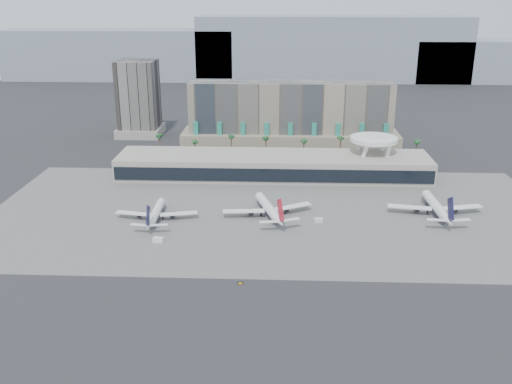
{
  "coord_description": "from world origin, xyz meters",
  "views": [
    {
      "loc": [
        3.58,
        -190.13,
        97.15
      ],
      "look_at": [
        -6.4,
        40.0,
        15.27
      ],
      "focal_mm": 40.0,
      "sensor_mm": 36.0,
      "label": 1
    }
  ],
  "objects_px": {
    "service_vehicle_a": "(158,240)",
    "taxiway_sign": "(240,283)",
    "service_vehicle_b": "(319,220)",
    "airliner_left": "(156,213)",
    "airliner_centre": "(269,208)",
    "airliner_right": "(436,206)"
  },
  "relations": [
    {
      "from": "airliner_left",
      "to": "service_vehicle_b",
      "type": "height_order",
      "value": "airliner_left"
    },
    {
      "from": "airliner_centre",
      "to": "airliner_right",
      "type": "relative_size",
      "value": 0.94
    },
    {
      "from": "service_vehicle_b",
      "to": "taxiway_sign",
      "type": "bearing_deg",
      "value": -120.77
    },
    {
      "from": "taxiway_sign",
      "to": "airliner_right",
      "type": "bearing_deg",
      "value": 34.1
    },
    {
      "from": "service_vehicle_a",
      "to": "taxiway_sign",
      "type": "xyz_separation_m",
      "value": [
        35.89,
        -33.9,
        -0.56
      ]
    },
    {
      "from": "airliner_centre",
      "to": "airliner_right",
      "type": "xyz_separation_m",
      "value": [
        76.41,
        4.96,
        0.14
      ]
    },
    {
      "from": "airliner_left",
      "to": "service_vehicle_b",
      "type": "xyz_separation_m",
      "value": [
        72.49,
        0.25,
        -2.39
      ]
    },
    {
      "from": "service_vehicle_a",
      "to": "taxiway_sign",
      "type": "distance_m",
      "value": 49.37
    },
    {
      "from": "airliner_centre",
      "to": "service_vehicle_a",
      "type": "distance_m",
      "value": 54.04
    },
    {
      "from": "airliner_right",
      "to": "taxiway_sign",
      "type": "xyz_separation_m",
      "value": [
        -84.88,
        -69.59,
        -3.46
      ]
    },
    {
      "from": "service_vehicle_b",
      "to": "taxiway_sign",
      "type": "xyz_separation_m",
      "value": [
        -30.73,
        -57.89,
        -0.48
      ]
    },
    {
      "from": "service_vehicle_a",
      "to": "taxiway_sign",
      "type": "relative_size",
      "value": 2.01
    },
    {
      "from": "service_vehicle_a",
      "to": "service_vehicle_b",
      "type": "xyz_separation_m",
      "value": [
        66.62,
        23.99,
        -0.08
      ]
    },
    {
      "from": "airliner_left",
      "to": "service_vehicle_b",
      "type": "bearing_deg",
      "value": -1.3
    },
    {
      "from": "airliner_left",
      "to": "taxiway_sign",
      "type": "bearing_deg",
      "value": -55.57
    },
    {
      "from": "airliner_centre",
      "to": "service_vehicle_a",
      "type": "bearing_deg",
      "value": -162.3
    },
    {
      "from": "airliner_right",
      "to": "service_vehicle_a",
      "type": "relative_size",
      "value": 10.78
    },
    {
      "from": "airliner_centre",
      "to": "airliner_right",
      "type": "distance_m",
      "value": 76.57
    },
    {
      "from": "airliner_centre",
      "to": "service_vehicle_b",
      "type": "distance_m",
      "value": 23.44
    },
    {
      "from": "service_vehicle_a",
      "to": "service_vehicle_b",
      "type": "relative_size",
      "value": 1.14
    },
    {
      "from": "airliner_right",
      "to": "service_vehicle_a",
      "type": "xyz_separation_m",
      "value": [
        -120.77,
        -35.69,
        -2.9
      ]
    },
    {
      "from": "service_vehicle_a",
      "to": "service_vehicle_b",
      "type": "height_order",
      "value": "service_vehicle_a"
    }
  ]
}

